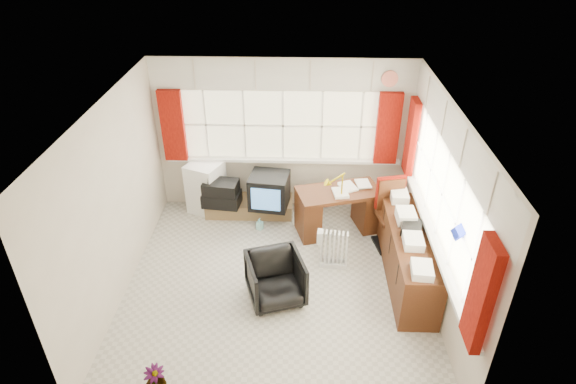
% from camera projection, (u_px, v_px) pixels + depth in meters
% --- Properties ---
extents(ground, '(4.00, 4.00, 0.00)m').
position_uv_depth(ground, '(278.00, 284.00, 6.49)').
color(ground, beige).
rests_on(ground, ground).
extents(room_walls, '(4.00, 4.00, 4.00)m').
position_uv_depth(room_walls, '(276.00, 188.00, 5.71)').
color(room_walls, beige).
rests_on(room_walls, ground).
extents(window_back, '(3.70, 0.12, 3.60)m').
position_uv_depth(window_back, '(283.00, 156.00, 7.66)').
color(window_back, '#FFF7C9').
rests_on(window_back, room_walls).
extents(window_right, '(0.12, 3.70, 3.60)m').
position_uv_depth(window_right, '(434.00, 229.00, 5.94)').
color(window_right, '#FFF7C9').
rests_on(window_right, room_walls).
extents(curtains, '(3.83, 3.83, 1.15)m').
position_uv_depth(curtains, '(348.00, 157.00, 6.50)').
color(curtains, '#941608').
rests_on(curtains, room_walls).
extents(overhead_cabinets, '(3.98, 3.98, 0.48)m').
position_uv_depth(overhead_cabinets, '(356.00, 100.00, 6.13)').
color(overhead_cabinets, beige).
rests_on(overhead_cabinets, room_walls).
extents(desk, '(1.36, 0.93, 0.75)m').
position_uv_depth(desk, '(338.00, 208.00, 7.35)').
color(desk, '#542913').
rests_on(desk, ground).
extents(desk_lamp, '(0.15, 0.13, 0.41)m').
position_uv_depth(desk_lamp, '(342.00, 179.00, 6.90)').
color(desk_lamp, yellow).
rests_on(desk_lamp, desk).
extents(task_chair, '(0.52, 0.54, 1.06)m').
position_uv_depth(task_chair, '(391.00, 210.00, 7.02)').
color(task_chair, black).
rests_on(task_chair, ground).
extents(office_chair, '(0.86, 0.87, 0.63)m').
position_uv_depth(office_chair, '(276.00, 279.00, 6.09)').
color(office_chair, black).
rests_on(office_chair, ground).
extents(radiator, '(0.40, 0.20, 0.57)m').
position_uv_depth(radiator, '(334.00, 252.00, 6.69)').
color(radiator, white).
rests_on(radiator, ground).
extents(credenza, '(0.50, 2.00, 0.85)m').
position_uv_depth(credenza, '(407.00, 254.00, 6.40)').
color(credenza, '#542913').
rests_on(credenza, ground).
extents(file_tray, '(0.34, 0.38, 0.11)m').
position_uv_depth(file_tray, '(412.00, 228.00, 6.22)').
color(file_tray, black).
rests_on(file_tray, credenza).
extents(tv_bench, '(1.40, 0.50, 0.25)m').
position_uv_depth(tv_bench, '(250.00, 206.00, 7.91)').
color(tv_bench, olive).
rests_on(tv_bench, ground).
extents(crt_tv, '(0.66, 0.62, 0.54)m').
position_uv_depth(crt_tv, '(269.00, 191.00, 7.57)').
color(crt_tv, black).
rests_on(crt_tv, tv_bench).
extents(hifi_stack, '(0.62, 0.44, 0.42)m').
position_uv_depth(hifi_stack, '(221.00, 194.00, 7.61)').
color(hifi_stack, black).
rests_on(hifi_stack, tv_bench).
extents(mini_fridge, '(0.66, 0.66, 0.85)m').
position_uv_depth(mini_fridge, '(206.00, 187.00, 7.84)').
color(mini_fridge, white).
rests_on(mini_fridge, ground).
extents(spray_bottle_a, '(0.12, 0.12, 0.29)m').
position_uv_depth(spray_bottle_a, '(296.00, 216.00, 7.61)').
color(spray_bottle_a, white).
rests_on(spray_bottle_a, ground).
extents(spray_bottle_b, '(0.12, 0.12, 0.20)m').
position_uv_depth(spray_bottle_b, '(260.00, 224.00, 7.52)').
color(spray_bottle_b, '#98E3DC').
rests_on(spray_bottle_b, ground).
extents(flower_vase, '(0.28, 0.28, 0.39)m').
position_uv_depth(flower_vase, '(155.00, 382.00, 4.93)').
color(flower_vase, black).
rests_on(flower_vase, ground).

